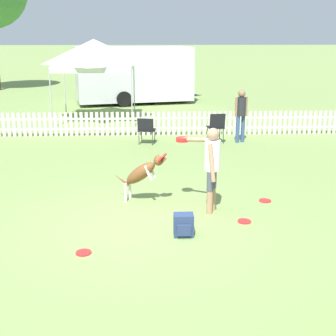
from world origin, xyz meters
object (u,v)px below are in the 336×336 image
at_px(leaping_dog, 142,172).
at_px(handler_person, 210,160).
at_px(frisbee_near_handler, 244,221).
at_px(equipment_trailer, 133,74).
at_px(frisbee_near_dog, 265,201).
at_px(backpack_on_grass, 184,225).
at_px(canopy_tent_main, 94,55).
at_px(folding_chair_center, 146,128).
at_px(frisbee_midfield, 84,253).
at_px(spectator_standing, 241,111).
at_px(folding_chair_blue_left, 216,125).

bearing_deg(leaping_dog, handler_person, 90.48).
height_order(frisbee_near_handler, equipment_trailer, equipment_trailer).
distance_m(handler_person, frisbee_near_handler, 1.23).
xyz_separation_m(frisbee_near_dog, backpack_on_grass, (-1.70, -1.53, 0.17)).
height_order(leaping_dog, equipment_trailer, equipment_trailer).
distance_m(frisbee_near_handler, backpack_on_grass, 1.22).
bearing_deg(canopy_tent_main, equipment_trailer, 74.50).
bearing_deg(folding_chair_center, equipment_trailer, -75.13).
bearing_deg(equipment_trailer, frisbee_near_dog, -89.76).
distance_m(handler_person, frisbee_midfield, 2.80).
xyz_separation_m(handler_person, equipment_trailer, (-1.76, 13.87, 0.36)).
distance_m(frisbee_near_dog, equipment_trailer, 13.78).
distance_m(handler_person, folding_chair_center, 5.57).
xyz_separation_m(spectator_standing, equipment_trailer, (-3.39, 8.32, 0.40)).
distance_m(handler_person, frisbee_near_dog, 1.58).
height_order(leaping_dog, folding_chair_center, leaping_dog).
xyz_separation_m(leaping_dog, equipment_trailer, (-0.55, 13.35, 0.73)).
xyz_separation_m(frisbee_near_handler, canopy_tent_main, (-3.57, 9.89, 2.37)).
relative_size(leaping_dog, canopy_tent_main, 0.37).
bearing_deg(folding_chair_center, backpack_on_grass, 106.22).
bearing_deg(backpack_on_grass, spectator_standing, 71.82).
distance_m(frisbee_near_handler, frisbee_midfield, 2.84).
distance_m(frisbee_midfield, folding_chair_center, 7.12).
height_order(frisbee_near_handler, frisbee_near_dog, same).
height_order(frisbee_midfield, folding_chair_blue_left, folding_chair_blue_left).
distance_m(backpack_on_grass, equipment_trailer, 15.02).
xyz_separation_m(frisbee_near_handler, frisbee_near_dog, (0.61, 1.01, 0.00)).
bearing_deg(frisbee_midfield, backpack_on_grass, 20.43).
bearing_deg(spectator_standing, folding_chair_blue_left, -13.00).
bearing_deg(equipment_trailer, handler_person, -94.82).
height_order(frisbee_near_handler, spectator_standing, spectator_standing).
bearing_deg(equipment_trailer, spectator_standing, -79.89).
relative_size(backpack_on_grass, canopy_tent_main, 0.13).
bearing_deg(canopy_tent_main, backpack_on_grass, -76.62).
distance_m(frisbee_near_handler, spectator_standing, 6.25).
distance_m(leaping_dog, folding_chair_center, 4.90).
relative_size(leaping_dog, backpack_on_grass, 2.92).
bearing_deg(frisbee_near_dog, folding_chair_center, 115.11).
height_order(frisbee_near_dog, spectator_standing, spectator_standing).
relative_size(frisbee_near_handler, backpack_on_grass, 0.63).
xyz_separation_m(folding_chair_blue_left, canopy_tent_main, (-3.91, 3.91, 1.84)).
bearing_deg(handler_person, equipment_trailer, 30.93).
xyz_separation_m(frisbee_near_handler, frisbee_midfield, (-2.62, -1.09, 0.00)).
bearing_deg(folding_chair_blue_left, frisbee_near_dog, 85.73).
bearing_deg(handler_person, folding_chair_blue_left, 14.36).
bearing_deg(spectator_standing, frisbee_midfield, 41.08).
distance_m(frisbee_midfield, spectator_standing, 8.13).
xyz_separation_m(leaping_dog, folding_chair_blue_left, (2.11, 4.92, -0.06)).
bearing_deg(folding_chair_blue_left, handler_person, 73.36).
xyz_separation_m(handler_person, canopy_tent_main, (-3.02, 9.35, 1.41)).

